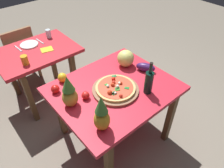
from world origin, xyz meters
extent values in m
plane|color=gray|center=(0.00, 0.00, 0.00)|extent=(10.00, 10.00, 0.00)
cube|color=brown|center=(-0.42, -0.42, 0.36)|extent=(0.06, 0.06, 0.71)
cube|color=brown|center=(0.42, -0.42, 0.36)|extent=(0.06, 0.06, 0.71)
cube|color=brown|center=(-0.42, 0.42, 0.36)|extent=(0.06, 0.06, 0.71)
cube|color=brown|center=(0.42, 0.42, 0.36)|extent=(0.06, 0.06, 0.71)
cube|color=red|center=(0.00, 0.00, 0.73)|extent=(1.14, 0.94, 0.04)
cube|color=brown|center=(-0.59, 0.82, 0.36)|extent=(0.06, 0.06, 0.71)
cube|color=brown|center=(0.02, 0.82, 0.36)|extent=(0.06, 0.06, 0.71)
cube|color=brown|center=(-0.59, 1.43, 0.36)|extent=(0.06, 0.06, 0.71)
cube|color=brown|center=(0.02, 1.43, 0.36)|extent=(0.06, 0.06, 0.71)
cube|color=red|center=(-0.28, 1.12, 0.73)|extent=(0.95, 0.71, 0.04)
cube|color=brown|center=(-0.16, 1.94, 0.21)|extent=(0.04, 0.04, 0.41)
cube|color=brown|center=(-0.49, 1.94, 0.21)|extent=(0.04, 0.04, 0.41)
cube|color=brown|center=(-0.15, 1.61, 0.21)|extent=(0.04, 0.04, 0.41)
cube|color=brown|center=(-0.48, 1.61, 0.21)|extent=(0.04, 0.04, 0.41)
cube|color=brown|center=(-0.32, 1.78, 0.43)|extent=(0.41, 0.41, 0.04)
cube|color=olive|center=(-0.32, 1.60, 0.65)|extent=(0.40, 0.05, 0.40)
cylinder|color=brown|center=(-0.02, -0.04, 0.77)|extent=(0.44, 0.44, 0.02)
cylinder|color=#E0B067|center=(-0.02, -0.04, 0.79)|extent=(0.37, 0.37, 0.02)
cylinder|color=#CE442B|center=(-0.02, -0.04, 0.80)|extent=(0.33, 0.33, 0.00)
sphere|color=red|center=(0.04, -0.05, 0.81)|extent=(0.03, 0.03, 0.03)
sphere|color=red|center=(-0.12, -0.09, 0.81)|extent=(0.03, 0.03, 0.03)
sphere|color=red|center=(0.00, 0.01, 0.81)|extent=(0.03, 0.03, 0.03)
sphere|color=red|center=(-0.07, -0.17, 0.81)|extent=(0.03, 0.03, 0.03)
sphere|color=red|center=(0.03, 0.04, 0.81)|extent=(0.04, 0.04, 0.04)
sphere|color=red|center=(-0.12, -0.08, 0.81)|extent=(0.04, 0.04, 0.04)
sphere|color=red|center=(-0.03, -0.02, 0.81)|extent=(0.04, 0.04, 0.04)
cube|color=#226E35|center=(0.07, 0.08, 0.81)|extent=(0.05, 0.04, 0.00)
cube|color=#2E7039|center=(-0.09, -0.10, 0.81)|extent=(0.05, 0.04, 0.00)
cube|color=#237E26|center=(-0.07, 0.02, 0.81)|extent=(0.03, 0.05, 0.00)
cube|color=#337331|center=(-0.09, -0.11, 0.81)|extent=(0.05, 0.03, 0.00)
cube|color=#388437|center=(-0.02, -0.07, 0.81)|extent=(0.05, 0.03, 0.00)
cube|color=#22722B|center=(0.04, -0.13, 0.81)|extent=(0.05, 0.05, 0.00)
cube|color=#397D27|center=(-0.04, -0.09, 0.81)|extent=(0.05, 0.04, 0.00)
sphere|color=white|center=(-0.08, 0.00, 0.81)|extent=(0.03, 0.03, 0.03)
sphere|color=white|center=(-0.01, -0.06, 0.81)|extent=(0.03, 0.03, 0.03)
sphere|color=white|center=(0.03, -0.04, 0.81)|extent=(0.03, 0.03, 0.03)
sphere|color=white|center=(-0.09, -0.11, 0.81)|extent=(0.03, 0.03, 0.03)
cylinder|color=black|center=(0.19, -0.25, 0.86)|extent=(0.08, 0.08, 0.22)
cylinder|color=black|center=(0.19, -0.25, 1.02)|extent=(0.03, 0.03, 0.09)
cylinder|color=black|center=(0.19, -0.25, 1.07)|extent=(0.03, 0.03, 0.02)
ellipsoid|color=#AE8831|center=(-0.43, 0.07, 0.84)|extent=(0.14, 0.14, 0.17)
cone|color=#3E722D|center=(-0.43, 0.07, 0.99)|extent=(0.11, 0.11, 0.14)
ellipsoid|color=#BD8B25|center=(-0.38, -0.30, 0.85)|extent=(0.12, 0.12, 0.19)
cone|color=#3F6F2F|center=(-0.38, -0.30, 1.02)|extent=(0.10, 0.10, 0.15)
sphere|color=#DCDA6E|center=(0.33, 0.20, 0.84)|extent=(0.18, 0.18, 0.18)
ellipsoid|color=yellow|center=(-0.32, 0.40, 0.80)|extent=(0.09, 0.09, 0.10)
ellipsoid|color=#3D1B56|center=(0.42, -0.01, 0.80)|extent=(0.18, 0.22, 0.09)
sphere|color=red|center=(-0.29, 0.05, 0.79)|extent=(0.07, 0.07, 0.07)
sphere|color=red|center=(-0.46, 0.30, 0.79)|extent=(0.08, 0.08, 0.08)
cylinder|color=gold|center=(-0.48, 0.92, 0.81)|extent=(0.07, 0.07, 0.10)
cylinder|color=silver|center=(0.00, 1.31, 0.81)|extent=(0.06, 0.06, 0.11)
cylinder|color=white|center=(-0.29, 1.29, 0.76)|extent=(0.22, 0.22, 0.02)
cube|color=silver|center=(-0.43, 1.29, 0.76)|extent=(0.03, 0.18, 0.01)
cube|color=silver|center=(-0.15, 1.29, 0.76)|extent=(0.03, 0.18, 0.01)
cube|color=yellow|center=(-0.17, 1.05, 0.76)|extent=(0.16, 0.15, 0.01)
camera|label=1|loc=(-0.97, -1.11, 2.06)|focal=33.19mm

